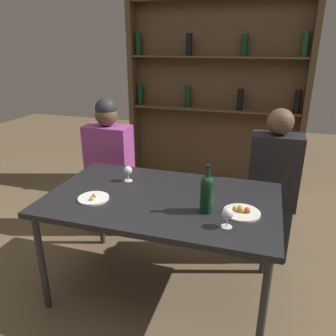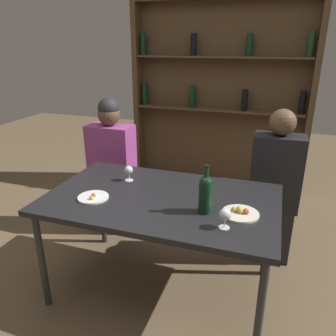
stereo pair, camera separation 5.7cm
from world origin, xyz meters
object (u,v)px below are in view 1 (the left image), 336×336
at_px(wine_bottle, 207,192).
at_px(seated_person_right, 272,190).
at_px(food_plate_0, 93,198).
at_px(food_plate_1, 242,212).
at_px(wine_glass_0, 128,171).
at_px(seated_person_left, 110,170).
at_px(wine_glass_1, 227,214).

height_order(wine_bottle, seated_person_right, seated_person_right).
distance_m(food_plate_0, food_plate_1, 0.92).
height_order(food_plate_0, food_plate_1, food_plate_1).
distance_m(food_plate_0, seated_person_right, 1.38).
bearing_deg(seated_person_right, wine_glass_0, -154.49).
bearing_deg(wine_bottle, seated_person_right, 63.52).
xyz_separation_m(wine_glass_0, food_plate_1, (0.82, -0.25, -0.06)).
distance_m(wine_bottle, food_plate_0, 0.73).
bearing_deg(seated_person_right, seated_person_left, 180.00).
bearing_deg(wine_glass_1, food_plate_0, 173.94).
height_order(wine_glass_1, food_plate_1, wine_glass_1).
xyz_separation_m(wine_bottle, wine_glass_1, (0.14, -0.14, -0.05)).
distance_m(wine_glass_0, food_plate_0, 0.36).
height_order(wine_glass_0, seated_person_left, seated_person_left).
height_order(wine_glass_0, food_plate_0, wine_glass_0).
height_order(wine_bottle, wine_glass_0, wine_bottle).
distance_m(food_plate_1, seated_person_left, 1.43).
xyz_separation_m(food_plate_1, seated_person_right, (0.18, 0.73, -0.16)).
xyz_separation_m(wine_glass_1, seated_person_left, (-1.15, 0.91, -0.22)).
bearing_deg(seated_person_right, wine_bottle, -116.48).
distance_m(wine_bottle, food_plate_1, 0.23).
bearing_deg(food_plate_0, food_plate_1, 5.34).
bearing_deg(food_plate_1, wine_glass_0, 163.00).
xyz_separation_m(seated_person_left, seated_person_right, (1.40, -0.00, -0.01)).
height_order(wine_bottle, food_plate_1, wine_bottle).
bearing_deg(food_plate_0, wine_glass_1, -6.06).
xyz_separation_m(wine_bottle, wine_glass_0, (-0.62, 0.29, -0.05)).
bearing_deg(wine_glass_1, seated_person_right, 74.90).
xyz_separation_m(wine_glass_0, wine_glass_1, (0.76, -0.43, 0.00)).
relative_size(food_plate_1, seated_person_right, 0.18).
bearing_deg(wine_glass_1, food_plate_1, 70.25).
bearing_deg(wine_glass_0, food_plate_1, -17.00).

